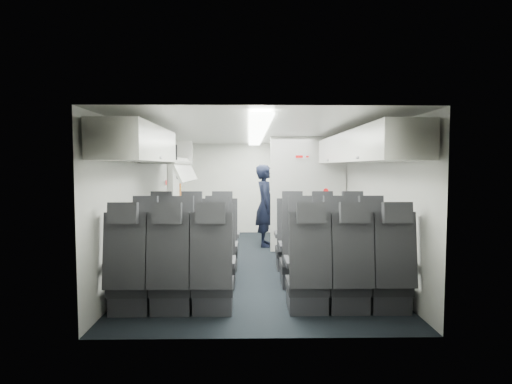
{
  "coord_description": "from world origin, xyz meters",
  "views": [
    {
      "loc": [
        -0.12,
        -6.62,
        1.6
      ],
      "look_at": [
        0.0,
        0.4,
        1.15
      ],
      "focal_mm": 28.0,
      "sensor_mm": 36.0,
      "label": 1
    }
  ],
  "objects_px": {
    "boarding_door": "(175,198)",
    "seat_row_front": "(257,244)",
    "seat_row_mid": "(258,257)",
    "galley_unit": "(295,194)",
    "carry_on_bag": "(164,153)",
    "seat_row_rear": "(260,276)",
    "flight_attendant": "(265,205)"
  },
  "relations": [
    {
      "from": "seat_row_rear",
      "to": "carry_on_bag",
      "type": "relative_size",
      "value": 8.86
    },
    {
      "from": "seat_row_front",
      "to": "flight_attendant",
      "type": "distance_m",
      "value": 1.94
    },
    {
      "from": "boarding_door",
      "to": "seat_row_front",
      "type": "bearing_deg",
      "value": -51.84
    },
    {
      "from": "seat_row_front",
      "to": "galley_unit",
      "type": "relative_size",
      "value": 1.75
    },
    {
      "from": "flight_attendant",
      "to": "seat_row_rear",
      "type": "bearing_deg",
      "value": 177.51
    },
    {
      "from": "seat_row_rear",
      "to": "carry_on_bag",
      "type": "bearing_deg",
      "value": 129.22
    },
    {
      "from": "seat_row_front",
      "to": "seat_row_rear",
      "type": "distance_m",
      "value": 1.8
    },
    {
      "from": "carry_on_bag",
      "to": "boarding_door",
      "type": "bearing_deg",
      "value": 86.75
    },
    {
      "from": "flight_attendant",
      "to": "carry_on_bag",
      "type": "xyz_separation_m",
      "value": [
        -1.59,
        -1.99,
        0.99
      ]
    },
    {
      "from": "flight_attendant",
      "to": "boarding_door",
      "type": "bearing_deg",
      "value": 84.3
    },
    {
      "from": "seat_row_rear",
      "to": "galley_unit",
      "type": "distance_m",
      "value": 5.17
    },
    {
      "from": "seat_row_mid",
      "to": "galley_unit",
      "type": "bearing_deg",
      "value": 77.12
    },
    {
      "from": "galley_unit",
      "to": "seat_row_mid",
      "type": "bearing_deg",
      "value": -102.88
    },
    {
      "from": "flight_attendant",
      "to": "seat_row_mid",
      "type": "bearing_deg",
      "value": 176.5
    },
    {
      "from": "seat_row_mid",
      "to": "seat_row_rear",
      "type": "relative_size",
      "value": 1.0
    },
    {
      "from": "seat_row_front",
      "to": "boarding_door",
      "type": "relative_size",
      "value": 1.79
    },
    {
      "from": "seat_row_front",
      "to": "carry_on_bag",
      "type": "distance_m",
      "value": 1.97
    },
    {
      "from": "seat_row_front",
      "to": "flight_attendant",
      "type": "xyz_separation_m",
      "value": [
        0.2,
        1.88,
        0.41
      ]
    },
    {
      "from": "seat_row_front",
      "to": "galley_unit",
      "type": "xyz_separation_m",
      "value": [
        0.95,
        3.25,
        0.55
      ]
    },
    {
      "from": "seat_row_mid",
      "to": "seat_row_front",
      "type": "bearing_deg",
      "value": 90.0
    },
    {
      "from": "seat_row_front",
      "to": "seat_row_mid",
      "type": "distance_m",
      "value": 0.9
    },
    {
      "from": "seat_row_rear",
      "to": "flight_attendant",
      "type": "height_order",
      "value": "flight_attendant"
    },
    {
      "from": "seat_row_mid",
      "to": "seat_row_rear",
      "type": "distance_m",
      "value": 0.9
    },
    {
      "from": "seat_row_front",
      "to": "galley_unit",
      "type": "bearing_deg",
      "value": 73.72
    },
    {
      "from": "galley_unit",
      "to": "carry_on_bag",
      "type": "bearing_deg",
      "value": -124.81
    },
    {
      "from": "galley_unit",
      "to": "seat_row_front",
      "type": "bearing_deg",
      "value": -106.28
    },
    {
      "from": "seat_row_rear",
      "to": "seat_row_front",
      "type": "bearing_deg",
      "value": 90.0
    },
    {
      "from": "carry_on_bag",
      "to": "seat_row_mid",
      "type": "bearing_deg",
      "value": -39.78
    },
    {
      "from": "seat_row_mid",
      "to": "seat_row_rear",
      "type": "xyz_separation_m",
      "value": [
        0.0,
        -0.9,
        0.0
      ]
    },
    {
      "from": "seat_row_rear",
      "to": "galley_unit",
      "type": "xyz_separation_m",
      "value": [
        0.95,
        5.05,
        0.55
      ]
    },
    {
      "from": "boarding_door",
      "to": "carry_on_bag",
      "type": "height_order",
      "value": "carry_on_bag"
    },
    {
      "from": "seat_row_front",
      "to": "seat_row_mid",
      "type": "relative_size",
      "value": 1.0
    }
  ]
}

